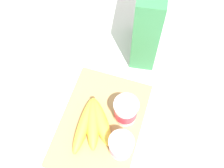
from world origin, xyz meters
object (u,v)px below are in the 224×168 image
yogurt_cup_back (121,146)px  banana_bunch (93,123)px  cereal_box (148,20)px  yogurt_cup_front (126,111)px  cutting_board (101,124)px

yogurt_cup_back → banana_bunch: size_ratio=0.43×
cereal_box → yogurt_cup_front: size_ratio=3.24×
cereal_box → yogurt_cup_back: bearing=175.8°
cutting_board → cereal_box: cereal_box is taller
yogurt_cup_back → yogurt_cup_front: bearing=-170.8°
cereal_box → yogurt_cup_front: cereal_box is taller
yogurt_cup_front → yogurt_cup_back: bearing=9.2°
yogurt_cup_front → banana_bunch: (0.06, -0.08, -0.03)m
cutting_board → yogurt_cup_back: (0.06, 0.08, 0.05)m
cereal_box → yogurt_cup_back: cereal_box is taller
yogurt_cup_front → yogurt_cup_back: size_ratio=1.09×
yogurt_cup_back → cereal_box: bearing=-175.7°
yogurt_cup_front → yogurt_cup_back: yogurt_cup_front is taller
cutting_board → yogurt_cup_back: size_ratio=4.09×
cutting_board → yogurt_cup_front: (-0.04, 0.06, 0.05)m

